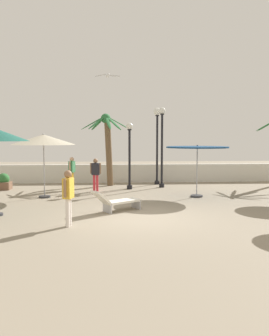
% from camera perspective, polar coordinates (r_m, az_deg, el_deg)
% --- Properties ---
extents(ground_plane, '(56.00, 56.00, 0.00)m').
position_cam_1_polar(ground_plane, '(11.88, 1.02, -8.13)').
color(ground_plane, gray).
extents(boundary_wall, '(25.20, 0.30, 1.09)m').
position_cam_1_polar(boundary_wall, '(21.13, -1.06, -0.87)').
color(boundary_wall, silver).
rests_on(boundary_wall, ground_plane).
extents(patio_umbrella_0, '(2.79, 2.79, 2.38)m').
position_cam_1_polar(patio_umbrella_0, '(16.05, 10.16, 2.91)').
color(patio_umbrella_0, '#333338').
rests_on(patio_umbrella_0, ground_plane).
extents(patio_umbrella_4, '(2.84, 2.84, 2.88)m').
position_cam_1_polar(patio_umbrella_4, '(16.15, -14.57, 4.43)').
color(patio_umbrella_4, '#333338').
rests_on(patio_umbrella_4, ground_plane).
extents(palm_tree_1, '(2.79, 2.78, 4.03)m').
position_cam_1_polar(palm_tree_1, '(19.67, -4.39, 4.67)').
color(palm_tree_1, brown).
rests_on(palm_tree_1, ground_plane).
extents(lamp_post_0, '(0.36, 0.36, 3.46)m').
position_cam_1_polar(lamp_post_0, '(18.23, -0.82, 3.09)').
color(lamp_post_0, black).
rests_on(lamp_post_0, ground_plane).
extents(lamp_post_1, '(0.44, 0.44, 4.39)m').
position_cam_1_polar(lamp_post_1, '(20.19, 3.71, 5.79)').
color(lamp_post_1, black).
rests_on(lamp_post_1, ground_plane).
extents(lamp_post_2, '(0.36, 0.36, 4.30)m').
position_cam_1_polar(lamp_post_2, '(18.95, 4.49, 4.68)').
color(lamp_post_2, black).
rests_on(lamp_post_2, ground_plane).
extents(lounge_chair_0, '(1.87, 1.50, 0.84)m').
position_cam_1_polar(lounge_chair_0, '(12.85, -2.94, -5.36)').
color(lounge_chair_0, '#B7B7BC').
rests_on(lounge_chair_0, ground_plane).
extents(guest_0, '(0.33, 0.54, 1.72)m').
position_cam_1_polar(guest_0, '(10.77, -10.71, -3.92)').
color(guest_0, silver).
rests_on(guest_0, ground_plane).
extents(guest_1, '(0.35, 0.53, 1.65)m').
position_cam_1_polar(guest_1, '(19.10, -10.13, -0.20)').
color(guest_1, gold).
rests_on(guest_1, ground_plane).
extents(guest_2, '(0.55, 0.32, 1.66)m').
position_cam_1_polar(guest_2, '(17.58, -6.34, -0.58)').
color(guest_2, '#D8333F').
rests_on(guest_2, ground_plane).
extents(seagull_1, '(1.10, 0.41, 0.16)m').
position_cam_1_polar(seagull_1, '(16.15, -4.38, 14.74)').
color(seagull_1, white).
extents(planter, '(0.70, 0.70, 0.85)m').
position_cam_1_polar(planter, '(19.44, -20.49, -2.17)').
color(planter, brown).
rests_on(planter, ground_plane).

